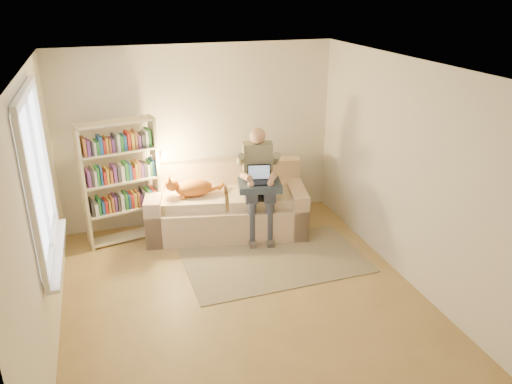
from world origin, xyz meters
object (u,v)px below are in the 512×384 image
object	(u,v)px
bookshelf	(120,176)
laptop	(260,178)
cat	(187,188)
person	(259,176)
sofa	(227,207)

from	to	relation	value
bookshelf	laptop	bearing A→B (deg)	-27.32
cat	laptop	size ratio (longest dim) A/B	2.18
person	laptop	distance (m)	0.13
person	bookshelf	world-z (taller)	bookshelf
person	cat	distance (m)	1.00
sofa	person	xyz separation A→B (m)	(0.41, -0.25, 0.53)
person	laptop	size ratio (longest dim) A/B	4.18
laptop	cat	bearing A→B (deg)	171.59
sofa	bookshelf	size ratio (longest dim) A/B	1.39
sofa	cat	distance (m)	0.68
person	cat	bearing A→B (deg)	178.81
person	cat	world-z (taller)	person
person	bookshelf	size ratio (longest dim) A/B	0.89
laptop	bookshelf	size ratio (longest dim) A/B	0.21
sofa	laptop	xyz separation A→B (m)	(0.39, -0.38, 0.55)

